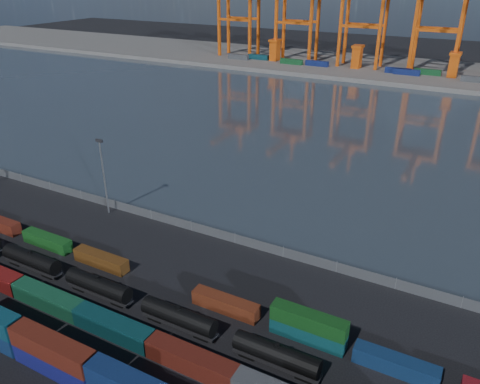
% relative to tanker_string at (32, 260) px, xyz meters
% --- Properties ---
extents(ground, '(700.00, 700.00, 0.00)m').
position_rel_tanker_string_xyz_m(ground, '(26.93, -3.72, -1.90)').
color(ground, black).
rests_on(ground, ground).
extents(harbor_water, '(700.00, 700.00, 0.00)m').
position_rel_tanker_string_xyz_m(harbor_water, '(26.93, 101.28, -1.89)').
color(harbor_water, '#2D3741').
rests_on(harbor_water, ground).
extents(far_quay, '(700.00, 70.00, 2.00)m').
position_rel_tanker_string_xyz_m(far_quay, '(26.93, 206.28, -0.90)').
color(far_quay, '#514F4C').
rests_on(far_quay, ground).
extents(container_row_south, '(128.68, 2.63, 5.59)m').
position_rel_tanker_string_xyz_m(container_row_south, '(28.60, -14.46, 0.36)').
color(container_row_south, '#484B4E').
rests_on(container_row_south, ground).
extents(container_row_mid, '(141.93, 2.67, 5.69)m').
position_rel_tanker_string_xyz_m(container_row_mid, '(23.36, -5.73, -0.03)').
color(container_row_mid, '#414347').
rests_on(container_row_mid, ground).
extents(container_row_north, '(139.95, 2.23, 4.74)m').
position_rel_tanker_string_xyz_m(container_row_north, '(29.77, 6.49, -0.47)').
color(container_row_north, navy).
rests_on(container_row_north, ground).
extents(tanker_string, '(105.30, 2.64, 3.78)m').
position_rel_tanker_string_xyz_m(tanker_string, '(0.00, 0.00, 0.00)').
color(tanker_string, black).
rests_on(tanker_string, ground).
extents(waterfront_fence, '(160.12, 0.12, 2.20)m').
position_rel_tanker_string_xyz_m(waterfront_fence, '(26.93, 24.28, -0.89)').
color(waterfront_fence, '#595B5E').
rests_on(waterfront_fence, ground).
extents(yard_light_mast, '(1.60, 0.40, 16.60)m').
position_rel_tanker_string_xyz_m(yard_light_mast, '(-3.07, 22.28, 7.40)').
color(yard_light_mast, slate).
rests_on(yard_light_mast, ground).
extents(quay_containers, '(172.58, 10.99, 2.60)m').
position_rel_tanker_string_xyz_m(quay_containers, '(15.93, 191.75, 1.40)').
color(quay_containers, navy).
rests_on(quay_containers, far_quay).
extents(straddle_carriers, '(140.00, 7.00, 11.10)m').
position_rel_tanker_string_xyz_m(straddle_carriers, '(24.43, 196.28, 5.92)').
color(straddle_carriers, '#E85710').
rests_on(straddle_carriers, far_quay).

